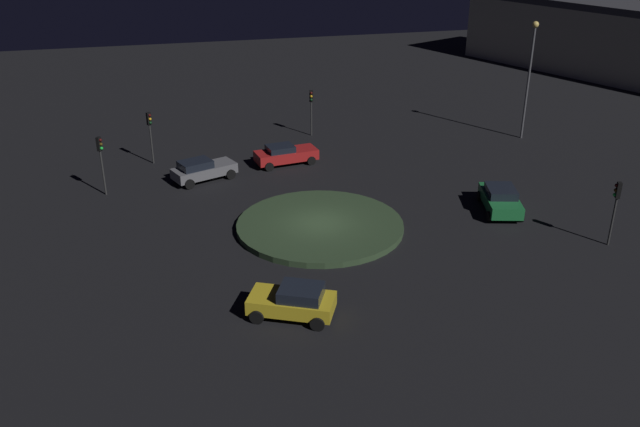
{
  "coord_description": "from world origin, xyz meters",
  "views": [
    {
      "loc": [
        8.73,
        34.41,
        17.34
      ],
      "look_at": [
        0.0,
        0.0,
        0.94
      ],
      "focal_mm": 38.15,
      "sensor_mm": 36.0,
      "label": 1
    }
  ],
  "objects_px": {
    "car_green": "(500,199)",
    "traffic_light_southeast": "(150,127)",
    "traffic_light_south": "(311,103)",
    "car_red": "(285,154)",
    "car_yellow": "(294,301)",
    "streetlamp_southwest": "(530,67)",
    "car_grey": "(202,170)",
    "traffic_light_west": "(616,201)",
    "traffic_light_southeast_near": "(101,154)"
  },
  "relations": [
    {
      "from": "car_yellow",
      "to": "traffic_light_south",
      "type": "xyz_separation_m",
      "value": [
        -6.95,
        -25.41,
        1.85
      ]
    },
    {
      "from": "car_grey",
      "to": "traffic_light_west",
      "type": "bearing_deg",
      "value": -57.2
    },
    {
      "from": "car_grey",
      "to": "streetlamp_southwest",
      "type": "height_order",
      "value": "streetlamp_southwest"
    },
    {
      "from": "car_red",
      "to": "traffic_light_southeast",
      "type": "xyz_separation_m",
      "value": [
        9.23,
        -2.49,
        1.96
      ]
    },
    {
      "from": "car_red",
      "to": "traffic_light_west",
      "type": "bearing_deg",
      "value": -57.24
    },
    {
      "from": "car_yellow",
      "to": "car_green",
      "type": "relative_size",
      "value": 0.93
    },
    {
      "from": "car_green",
      "to": "traffic_light_west",
      "type": "relative_size",
      "value": 1.23
    },
    {
      "from": "car_grey",
      "to": "traffic_light_west",
      "type": "distance_m",
      "value": 25.78
    },
    {
      "from": "car_green",
      "to": "traffic_light_south",
      "type": "bearing_deg",
      "value": -140.26
    },
    {
      "from": "traffic_light_south",
      "to": "car_red",
      "type": "bearing_deg",
      "value": -17.65
    },
    {
      "from": "car_yellow",
      "to": "traffic_light_west",
      "type": "bearing_deg",
      "value": -146.02
    },
    {
      "from": "car_red",
      "to": "streetlamp_southwest",
      "type": "distance_m",
      "value": 20.2
    },
    {
      "from": "car_grey",
      "to": "traffic_light_west",
      "type": "xyz_separation_m",
      "value": [
        -20.81,
        15.09,
        1.88
      ]
    },
    {
      "from": "car_grey",
      "to": "traffic_light_southeast_near",
      "type": "relative_size",
      "value": 1.18
    },
    {
      "from": "car_yellow",
      "to": "traffic_light_southeast",
      "type": "bearing_deg",
      "value": -49.89
    },
    {
      "from": "car_yellow",
      "to": "car_green",
      "type": "height_order",
      "value": "car_yellow"
    },
    {
      "from": "car_yellow",
      "to": "traffic_light_west",
      "type": "relative_size",
      "value": 1.15
    },
    {
      "from": "traffic_light_southeast",
      "to": "traffic_light_west",
      "type": "distance_m",
      "value": 30.77
    },
    {
      "from": "car_yellow",
      "to": "traffic_light_southeast_near",
      "type": "relative_size",
      "value": 1.1
    },
    {
      "from": "car_green",
      "to": "traffic_light_west",
      "type": "bearing_deg",
      "value": 48.15
    },
    {
      "from": "car_grey",
      "to": "car_red",
      "type": "height_order",
      "value": "car_grey"
    },
    {
      "from": "car_green",
      "to": "traffic_light_southeast",
      "type": "height_order",
      "value": "traffic_light_southeast"
    },
    {
      "from": "traffic_light_west",
      "to": "traffic_light_south",
      "type": "bearing_deg",
      "value": -41.75
    },
    {
      "from": "traffic_light_west",
      "to": "streetlamp_southwest",
      "type": "relative_size",
      "value": 0.41
    },
    {
      "from": "car_yellow",
      "to": "traffic_light_west",
      "type": "height_order",
      "value": "traffic_light_west"
    },
    {
      "from": "car_yellow",
      "to": "streetlamp_southwest",
      "type": "bearing_deg",
      "value": -112.5
    },
    {
      "from": "car_grey",
      "to": "car_yellow",
      "type": "distance_m",
      "value": 17.93
    },
    {
      "from": "traffic_light_west",
      "to": "car_green",
      "type": "bearing_deg",
      "value": -35.54
    },
    {
      "from": "car_red",
      "to": "traffic_light_southeast",
      "type": "height_order",
      "value": "traffic_light_southeast"
    },
    {
      "from": "car_grey",
      "to": "car_red",
      "type": "xyz_separation_m",
      "value": [
        -6.07,
        -1.72,
        -0.04
      ]
    },
    {
      "from": "traffic_light_southeast_near",
      "to": "streetlamp_southwest",
      "type": "xyz_separation_m",
      "value": [
        -31.93,
        -3.88,
        2.91
      ]
    },
    {
      "from": "car_grey",
      "to": "car_green",
      "type": "relative_size",
      "value": 1.0
    },
    {
      "from": "car_red",
      "to": "car_green",
      "type": "xyz_separation_m",
      "value": [
        -11.11,
        11.18,
        0.03
      ]
    },
    {
      "from": "car_green",
      "to": "traffic_light_southeast_near",
      "type": "relative_size",
      "value": 1.17
    },
    {
      "from": "traffic_light_south",
      "to": "car_yellow",
      "type": "bearing_deg",
      "value": -3.39
    },
    {
      "from": "car_red",
      "to": "traffic_light_south",
      "type": "xyz_separation_m",
      "value": [
        -3.37,
        -5.94,
        1.9
      ]
    },
    {
      "from": "car_green",
      "to": "traffic_light_west",
      "type": "distance_m",
      "value": 6.96
    },
    {
      "from": "traffic_light_south",
      "to": "car_green",
      "type": "bearing_deg",
      "value": 36.26
    },
    {
      "from": "car_red",
      "to": "car_yellow",
      "type": "distance_m",
      "value": 19.8
    },
    {
      "from": "traffic_light_southeast_near",
      "to": "streetlamp_southwest",
      "type": "bearing_deg",
      "value": 40.86
    },
    {
      "from": "car_green",
      "to": "traffic_light_southeast",
      "type": "relative_size",
      "value": 1.21
    },
    {
      "from": "car_yellow",
      "to": "car_green",
      "type": "distance_m",
      "value": 16.88
    },
    {
      "from": "car_grey",
      "to": "car_red",
      "type": "distance_m",
      "value": 6.31
    },
    {
      "from": "traffic_light_west",
      "to": "traffic_light_southeast_near",
      "type": "xyz_separation_m",
      "value": [
        27.11,
        -14.14,
        0.12
      ]
    },
    {
      "from": "car_yellow",
      "to": "traffic_light_southeast",
      "type": "height_order",
      "value": "traffic_light_southeast"
    },
    {
      "from": "car_yellow",
      "to": "traffic_light_west",
      "type": "xyz_separation_m",
      "value": [
        -18.32,
        -2.67,
        1.86
      ]
    },
    {
      "from": "traffic_light_south",
      "to": "traffic_light_southeast_near",
      "type": "height_order",
      "value": "traffic_light_southeast_near"
    },
    {
      "from": "traffic_light_south",
      "to": "traffic_light_west",
      "type": "bearing_deg",
      "value": 38.47
    },
    {
      "from": "car_green",
      "to": "streetlamp_southwest",
      "type": "relative_size",
      "value": 0.5
    },
    {
      "from": "car_red",
      "to": "traffic_light_southeast_near",
      "type": "xyz_separation_m",
      "value": [
        12.38,
        2.66,
        2.04
      ]
    }
  ]
}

